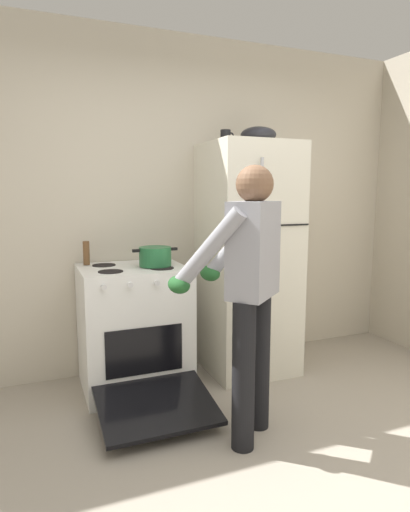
% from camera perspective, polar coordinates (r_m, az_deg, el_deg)
% --- Properties ---
extents(ground, '(8.00, 8.00, 0.00)m').
position_cam_1_polar(ground, '(2.36, 12.12, -29.71)').
color(ground, '#9E9384').
extents(kitchen_wall_back, '(6.00, 0.10, 2.70)m').
position_cam_1_polar(kitchen_wall_back, '(3.64, -4.73, 6.73)').
color(kitchen_wall_back, beige).
rests_on(kitchen_wall_back, ground).
extents(refrigerator, '(0.68, 0.72, 1.84)m').
position_cam_1_polar(refrigerator, '(3.53, 5.61, -0.38)').
color(refrigerator, silver).
rests_on(refrigerator, ground).
extents(stove_range, '(0.76, 1.22, 0.92)m').
position_cam_1_polar(stove_range, '(3.30, -9.27, -9.44)').
color(stove_range, white).
rests_on(stove_range, ground).
extents(person_cook, '(0.66, 0.70, 1.60)m').
position_cam_1_polar(person_cook, '(2.49, 5.59, -3.13)').
color(person_cook, black).
rests_on(person_cook, ground).
extents(red_pot, '(0.33, 0.23, 0.14)m').
position_cam_1_polar(red_pot, '(3.19, -6.56, -0.05)').
color(red_pot, '#236638').
rests_on(red_pot, stove_range).
extents(coffee_mug, '(0.11, 0.08, 0.10)m').
position_cam_1_polar(coffee_mug, '(3.48, 2.75, 15.47)').
color(coffee_mug, black).
rests_on(coffee_mug, refrigerator).
extents(pepper_mill, '(0.05, 0.05, 0.17)m').
position_cam_1_polar(pepper_mill, '(3.34, -15.34, 0.39)').
color(pepper_mill, brown).
rests_on(pepper_mill, stove_range).
extents(mixing_bowl, '(0.28, 0.28, 0.13)m').
position_cam_1_polar(mixing_bowl, '(3.56, 7.02, 15.52)').
color(mixing_bowl, black).
rests_on(mixing_bowl, refrigerator).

